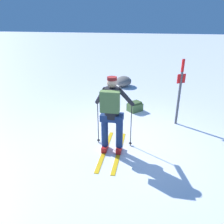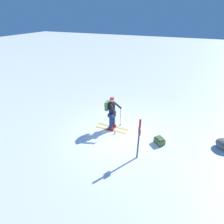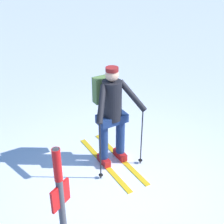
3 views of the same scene
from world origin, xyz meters
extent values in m
plane|color=white|center=(0.00, 0.00, 0.00)|extent=(80.00, 80.00, 0.00)
cube|color=gold|center=(0.47, -0.37, 0.01)|extent=(1.66, 0.13, 0.01)
cube|color=red|center=(0.47, -0.37, 0.07)|extent=(0.30, 0.12, 0.12)
cylinder|color=navy|center=(0.47, -0.37, 0.48)|extent=(0.15, 0.15, 0.70)
cube|color=gold|center=(0.46, -0.05, 0.01)|extent=(1.66, 0.13, 0.01)
cube|color=red|center=(0.46, -0.05, 0.07)|extent=(0.30, 0.12, 0.12)
cylinder|color=navy|center=(0.46, -0.05, 0.48)|extent=(0.15, 0.15, 0.70)
cube|color=navy|center=(0.47, -0.21, 0.83)|extent=(0.27, 0.48, 0.14)
cylinder|color=black|center=(0.47, -0.21, 1.16)|extent=(0.31, 0.31, 0.64)
sphere|color=tan|center=(0.47, -0.21, 1.58)|extent=(0.21, 0.21, 0.21)
cylinder|color=maroon|center=(0.47, -0.21, 1.67)|extent=(0.20, 0.20, 0.06)
cube|color=#4C6B38|center=(0.70, -0.20, 1.26)|extent=(0.16, 0.38, 0.42)
cylinder|color=black|center=(0.18, -0.60, 0.53)|extent=(0.02, 0.02, 1.05)
cylinder|color=black|center=(0.18, -0.60, 0.06)|extent=(0.07, 0.07, 0.01)
cylinder|color=black|center=(0.32, -0.48, 1.23)|extent=(0.42, 0.37, 0.49)
cylinder|color=black|center=(0.16, 0.17, 0.53)|extent=(0.02, 0.02, 1.05)
cylinder|color=black|center=(0.16, 0.17, 0.06)|extent=(0.07, 0.07, 0.01)
cylinder|color=black|center=(0.30, 0.06, 1.23)|extent=(0.43, 0.36, 0.49)
cylinder|color=red|center=(-1.26, 1.27, 1.64)|extent=(0.08, 0.08, 0.32)
cube|color=red|center=(-1.26, 1.27, 1.30)|extent=(0.14, 0.22, 0.24)
camera|label=1|loc=(4.54, 0.64, 2.75)|focal=35.00mm
camera|label=2|loc=(-2.37, 6.47, 5.10)|focal=28.00mm
camera|label=3|loc=(-3.32, 1.89, 3.28)|focal=50.00mm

